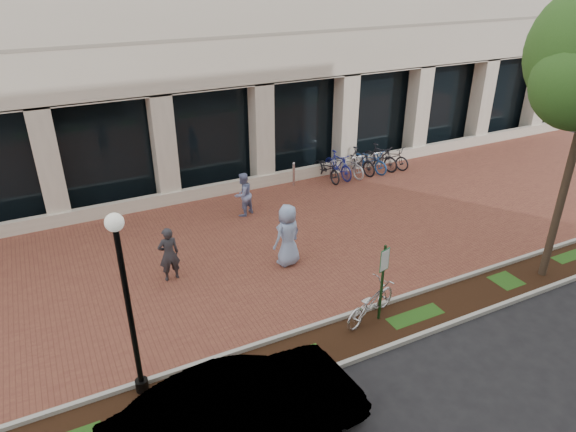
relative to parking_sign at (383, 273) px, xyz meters
name	(u,v)px	position (x,y,z in m)	size (l,w,h in m)	color
ground	(268,244)	(-0.94, 4.94, -1.43)	(120.00, 120.00, 0.00)	black
brick_plaza	(268,244)	(-0.94, 4.94, -1.43)	(40.00, 9.00, 0.01)	brown
planting_strip	(355,336)	(-0.94, -0.31, -1.43)	(40.00, 1.50, 0.01)	black
curb_plaza_side	(339,318)	(-0.94, 0.44, -1.37)	(40.00, 0.12, 0.12)	#A7A69D
curb_street_side	(372,353)	(-0.94, -1.06, -1.37)	(40.00, 0.12, 0.12)	#A7A69D
parking_sign	(383,273)	(0.00, 0.00, 0.00)	(0.34, 0.07, 2.23)	#153B18
lamppost	(127,299)	(-6.10, 0.27, 1.01)	(0.36, 0.36, 4.33)	black
locked_bicycle	(370,302)	(-0.20, 0.15, -0.93)	(0.67, 1.93, 1.01)	silver
pedestrian_left	(169,254)	(-4.37, 4.32, -0.58)	(0.62, 0.41, 1.70)	#2B2A2F
pedestrian_mid	(243,194)	(-0.83, 7.34, -0.61)	(0.80, 0.62, 1.64)	#7D8ABB
pedestrian_right	(288,235)	(-0.90, 3.56, -0.44)	(0.97, 0.63, 1.99)	#8CA5D0
bollard	(294,174)	(2.07, 8.94, -0.90)	(0.12, 0.12, 1.05)	silver
bike_rack_cluster	(359,162)	(5.29, 8.90, -0.90)	(4.34, 2.07, 1.14)	black
sedan_near_curb	(240,417)	(-4.71, -2.07, -0.62)	(1.73, 4.95, 1.63)	#BBBABF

